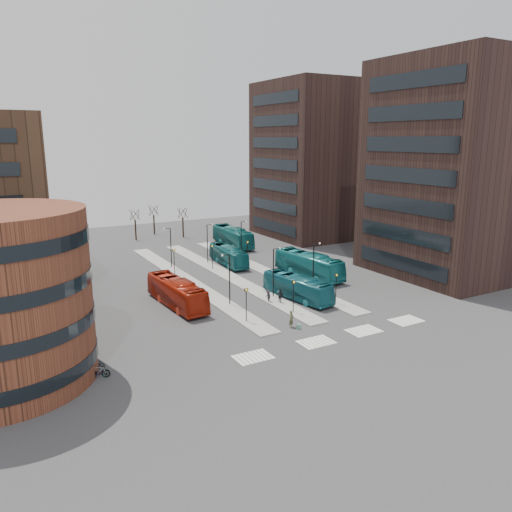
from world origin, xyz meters
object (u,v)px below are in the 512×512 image
bicycle_far (95,367)px  commuter_c (268,296)px  teal_bus_b (228,256)px  traveller (291,319)px  suitcase (299,326)px  bicycle_mid (99,371)px  red_bus (177,292)px  commuter_b (280,296)px  teal_bus_c (309,265)px  teal_bus_d (233,237)px  bicycle_near (99,373)px  teal_bus_a (297,287)px  commuter_a (201,304)px

bicycle_far → commuter_c: bearing=-81.2°
teal_bus_b → traveller: bearing=-99.0°
suitcase → bicycle_mid: size_ratio=0.28×
red_bus → commuter_b: (11.07, -5.22, -0.73)m
commuter_c → bicycle_far: bearing=-66.0°
teal_bus_c → teal_bus_d: size_ratio=0.99×
traveller → commuter_b: (3.09, 7.13, -0.01)m
teal_bus_c → teal_bus_d: bearing=84.7°
commuter_b → commuter_c: size_ratio=1.15×
teal_bus_b → bicycle_near: (-26.05, -28.98, -1.02)m
commuter_c → bicycle_far: size_ratio=0.97×
teal_bus_d → bicycle_far: (-32.94, -39.81, -1.32)m
red_bus → bicycle_near: size_ratio=6.91×
suitcase → bicycle_mid: bicycle_mid is taller
bicycle_near → teal_bus_b: bearing=-36.9°
teal_bus_a → bicycle_mid: (-25.86, -9.36, -0.92)m
suitcase → teal_bus_d: bearing=93.6°
teal_bus_c → red_bus: bearing=-177.2°
teal_bus_a → teal_bus_b: (0.19, 19.50, -0.01)m
commuter_a → bicycle_near: bearing=16.0°
teal_bus_b → teal_bus_c: 13.62m
teal_bus_a → commuter_a: size_ratio=6.71×
teal_bus_c → teal_bus_b: bearing=115.4°
suitcase → commuter_c: bearing=100.5°
teal_bus_d → commuter_a: size_ratio=7.94×
teal_bus_a → teal_bus_c: size_ratio=0.86×
suitcase → bicycle_mid: 20.46m
suitcase → commuter_a: bearing=143.5°
teal_bus_a → teal_bus_b: teal_bus_a is taller
bicycle_near → commuter_c: bearing=-60.4°
suitcase → teal_bus_a: 10.05m
suitcase → bicycle_near: (-20.44, -1.11, 0.19)m
teal_bus_c → traveller: teal_bus_c is taller
bicycle_near → teal_bus_a: bearing=-64.8°
teal_bus_a → commuter_b: size_ratio=5.84×
red_bus → bicycle_far: bearing=-137.1°
commuter_a → bicycle_mid: 17.84m
suitcase → red_bus: 15.62m
traveller → teal_bus_d: bearing=42.9°
bicycle_far → commuter_b: bearing=-84.5°
commuter_b → bicycle_near: (-23.12, -8.98, -0.46)m
traveller → bicycle_far: bearing=152.2°
bicycle_near → commuter_a: bearing=-45.8°
suitcase → commuter_c: commuter_c is taller
commuter_a → bicycle_near: 17.92m
commuter_b → bicycle_mid: commuter_b is taller
commuter_a → commuter_c: size_ratio=1.00×
teal_bus_d → suitcase: bearing=-104.7°
suitcase → commuter_b: commuter_b is taller
red_bus → teal_bus_b: bearing=42.8°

